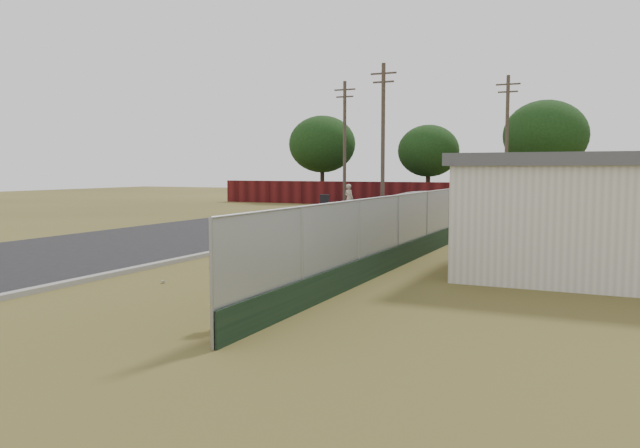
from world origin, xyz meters
The scene contains 12 objects.
ground centered at (0.00, 0.00, 0.00)m, with size 120.00×120.00×0.00m, color brown.
street centered at (-6.76, 8.05, 0.02)m, with size 15.10×60.00×0.12m.
chainlink_fence centered at (3.12, 1.03, 0.80)m, with size 0.10×27.06×2.02m.
privacy_fence centered at (-6.00, 25.00, 0.90)m, with size 30.00×0.12×1.80m, color #4F1111.
utility_poles centered at (-3.67, 20.67, 4.69)m, with size 12.60×8.24×9.00m.
horizon_trees centered at (0.84, 23.56, 4.63)m, with size 33.32×31.94×7.78m.
fire_hydrant centered at (2.55, -10.96, 0.41)m, with size 0.40×0.40×0.87m.
mailbox centered at (-2.60, 2.70, 0.84)m, with size 0.22×0.46×1.06m.
pickup_truck centered at (-0.79, 14.51, 0.76)m, with size 2.51×5.44×1.51m, color silver.
pedestrian centered at (-6.28, 16.24, 0.91)m, with size 0.67×0.44×1.83m, color tan.
trash_bin centered at (-9.95, 20.62, 0.48)m, with size 0.75×0.74×0.94m.
scattered_litter centered at (-0.28, -4.66, 0.04)m, with size 2.65×5.87×0.07m.
Camera 1 is at (8.44, -19.64, 2.71)m, focal length 35.00 mm.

